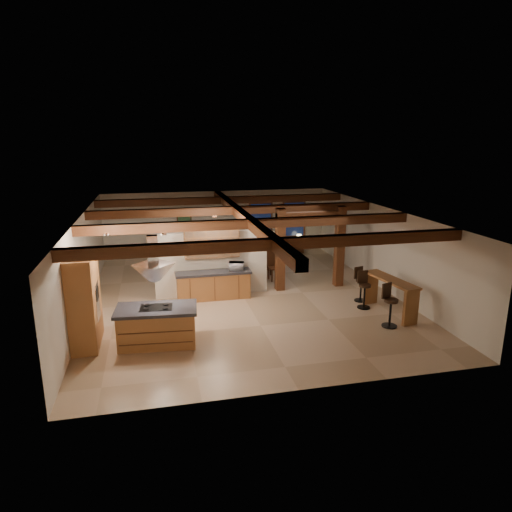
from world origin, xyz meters
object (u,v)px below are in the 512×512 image
Objects in this scene: kitchen_island at (157,326)px; dining_table at (250,269)px; bar_counter at (390,290)px; sofa at (272,250)px.

kitchen_island is 1.28× the size of dining_table.
bar_counter is at bearing -79.07° from dining_table.
sofa is at bearing 35.50° from dining_table.
kitchen_island is at bearing -175.06° from bar_counter.
sofa is 0.91× the size of bar_counter.
bar_counter is (1.72, -7.51, 0.46)m from sofa.
kitchen_island is at bearing 60.06° from sofa.
kitchen_island is 0.99× the size of bar_counter.
dining_table is 0.77× the size of bar_counter.
sofa is (5.20, 8.10, -0.23)m from kitchen_island.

